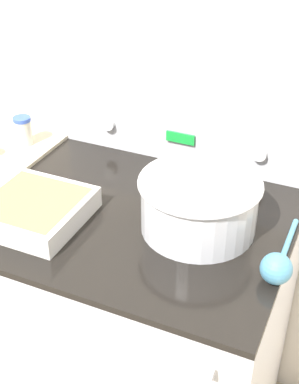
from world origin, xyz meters
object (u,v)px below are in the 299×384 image
(mixing_bowl, at_px, (199,202))
(casserole_dish, at_px, (34,208))
(ladle, at_px, (277,266))
(spice_jar_blue_cap, at_px, (23,131))

(mixing_bowl, xyz_separation_m, casserole_dish, (-0.41, -0.14, -0.05))
(casserole_dish, bearing_deg, mixing_bowl, 18.64)
(casserole_dish, xyz_separation_m, ladle, (0.63, 0.03, 0.00))
(casserole_dish, relative_size, spice_jar_blue_cap, 2.78)
(casserole_dish, xyz_separation_m, spice_jar_blue_cap, (-0.26, 0.33, 0.03))
(mixing_bowl, relative_size, spice_jar_blue_cap, 3.27)
(spice_jar_blue_cap, bearing_deg, mixing_bowl, -15.79)
(mixing_bowl, distance_m, ladle, 0.25)
(mixing_bowl, height_order, casserole_dish, mixing_bowl)
(spice_jar_blue_cap, bearing_deg, ladle, -18.25)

